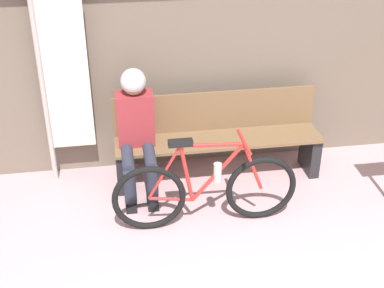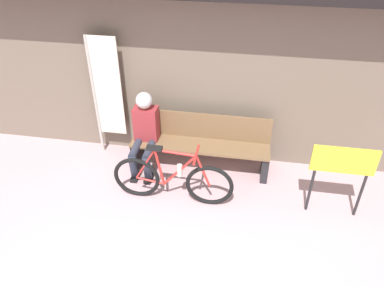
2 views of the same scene
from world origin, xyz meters
name	(u,v)px [view 1 (image 1 of 2)]	position (x,y,z in m)	size (l,w,h in m)	color
storefront_wall	(205,1)	(0.00, 2.92, 1.66)	(12.00, 0.56, 3.20)	#756656
park_bench_near	(217,138)	(0.07, 2.54, 0.41)	(1.99, 0.42, 0.85)	brown
bicycle	(206,190)	(-0.18, 1.77, 0.34)	(1.60, 0.40, 0.85)	black
person_seated	(136,125)	(-0.72, 2.42, 0.69)	(0.34, 0.63, 1.20)	#2D3342
banner_pole	(60,78)	(-1.37, 2.71, 1.07)	(0.45, 0.05, 1.88)	#B7B2A8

